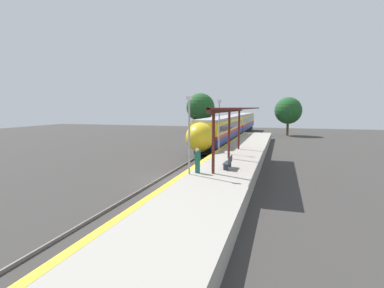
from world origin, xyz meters
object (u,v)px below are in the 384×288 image
at_px(train, 233,126).
at_px(railway_signal, 195,128).
at_px(platform_bench, 229,162).
at_px(lamppost_mid, 219,122).
at_px(lamppost_near, 189,130).
at_px(person_waiting, 198,160).

xyz_separation_m(train, railway_signal, (-2.36, -14.47, 0.45)).
relative_size(platform_bench, railway_signal, 0.35).
relative_size(platform_bench, lamppost_mid, 0.31).
height_order(railway_signal, lamppost_near, lamppost_near).
height_order(platform_bench, railway_signal, railway_signal).
bearing_deg(railway_signal, person_waiting, -73.40).
relative_size(railway_signal, lamppost_mid, 0.90).
height_order(train, person_waiting, train).
bearing_deg(lamppost_near, person_waiting, 52.13).
xyz_separation_m(train, platform_bench, (4.28, -28.97, -0.81)).
bearing_deg(lamppost_mid, lamppost_near, -90.00).
height_order(train, lamppost_near, lamppost_near).
xyz_separation_m(platform_bench, railway_signal, (-6.65, 14.50, 1.25)).
height_order(platform_bench, lamppost_mid, lamppost_mid).
height_order(person_waiting, lamppost_near, lamppost_near).
height_order(lamppost_near, lamppost_mid, same).
relative_size(person_waiting, lamppost_mid, 0.33).
xyz_separation_m(railway_signal, lamppost_mid, (4.50, -7.46, 1.17)).
height_order(platform_bench, person_waiting, person_waiting).
xyz_separation_m(person_waiting, lamppost_near, (-0.41, -0.53, 2.04)).
xyz_separation_m(train, lamppost_mid, (2.14, -21.92, 1.62)).
distance_m(train, person_waiting, 31.04).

